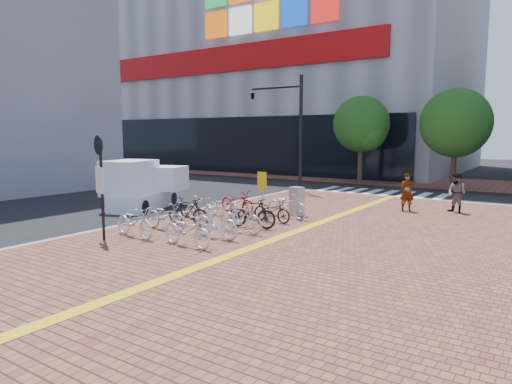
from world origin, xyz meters
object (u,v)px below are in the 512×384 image
Objects in this scene: pedestrian_b at (457,193)px; traffic_light_pole at (278,113)px; bike_8 at (241,218)px; utility_box at (297,201)px; bike_2 at (188,211)px; bike_4 at (223,206)px; bike_1 at (166,216)px; pedestrian_a at (407,192)px; bike_6 at (187,230)px; bike_7 at (216,222)px; yellow_sign at (262,185)px; bike_11 at (287,205)px; bike_3 at (200,208)px; notice_sign at (100,175)px; bike_10 at (272,210)px; box_truck at (143,186)px; bike_5 at (237,201)px; bike_0 at (135,222)px; bike_9 at (252,213)px.

pedestrian_b is 11.47m from traffic_light_pole.
utility_box is at bearing 1.17° from bike_8.
bike_2 is 2.22m from bike_4.
pedestrian_a is (5.93, 8.76, 0.33)m from bike_1.
utility_box is at bearing 3.13° from bike_6.
bike_1 is 1.12× the size of bike_8.
bike_7 is 4.96m from yellow_sign.
bike_11 is 1.70× the size of utility_box.
pedestrian_b is (7.71, 8.45, 0.33)m from bike_2.
bike_6 is 0.96× the size of bike_11.
bike_3 is 1.35× the size of utility_box.
bike_2 reaches higher than bike_3.
bike_7 is at bearing -147.67° from bike_4.
traffic_light_pole is at bearing 98.60° from notice_sign.
bike_6 is at bearing -178.38° from bike_7.
bike_10 is 0.40× the size of box_truck.
bike_4 is 0.90× the size of bike_5.
traffic_light_pole is at bearing 75.37° from box_truck.
bike_5 is 4.16m from bike_8.
bike_7 reaches higher than bike_0.
bike_0 is at bearing 168.74° from bike_2.
notice_sign is at bearing 164.16° from bike_11.
bike_1 is at bearing 114.09° from bike_8.
bike_3 is at bearing -163.69° from pedestrian_a.
bike_11 is at bearing -12.70° from yellow_sign.
bike_1 is 1.05m from bike_2.
bike_2 is at bearing -158.81° from pedestrian_a.
utility_box reaches higher than bike_7.
bike_4 is 3.27m from bike_8.
bike_8 is 1.04× the size of pedestrian_a.
bike_4 is at bearing 1.40° from bike_1.
bike_9 is 0.28× the size of traffic_light_pole.
pedestrian_a is (3.64, 8.80, 0.29)m from bike_7.
traffic_light_pole is at bearing 126.44° from utility_box.
traffic_light_pole reaches higher than bike_9.
bike_3 is at bearing 6.49° from bike_2.
bike_0 reaches higher than bike_4.
bike_2 is 1.02× the size of bike_10.
traffic_light_pole is at bearing 15.26° from bike_4.
utility_box is 7.55m from box_truck.
yellow_sign is at bearing 16.29° from bike_6.
bike_1 is 2.29m from bike_7.
bike_1 is at bearing 177.49° from bike_4.
bike_1 is (0.05, 1.37, -0.00)m from bike_0.
bike_2 is at bearing -103.74° from yellow_sign.
pedestrian_a is 5.04m from utility_box.
bike_2 reaches higher than bike_4.
bike_3 is 0.88× the size of bike_5.
bike_8 is at bearing -37.69° from bike_0.
pedestrian_b is (5.50, 7.52, 0.29)m from bike_9.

